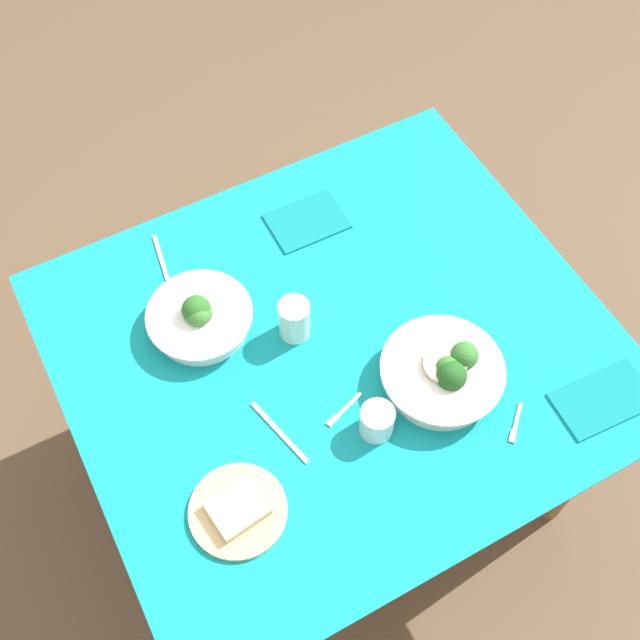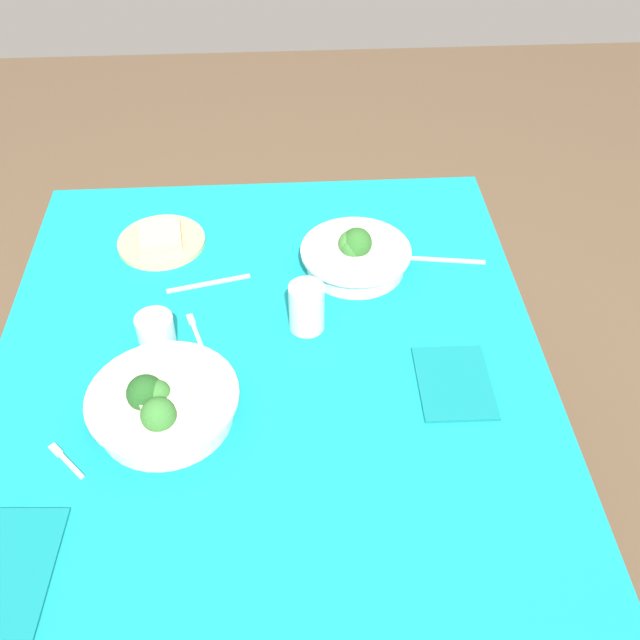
# 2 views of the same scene
# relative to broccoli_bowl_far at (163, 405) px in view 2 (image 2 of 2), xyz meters

# --- Properties ---
(ground_plane) EXTENTS (6.00, 6.00, 0.00)m
(ground_plane) POSITION_rel_broccoli_bowl_far_xyz_m (0.16, -0.19, -0.74)
(ground_plane) COLOR brown
(dining_table) EXTENTS (1.19, 1.06, 0.70)m
(dining_table) POSITION_rel_broccoli_bowl_far_xyz_m (0.16, -0.19, -0.14)
(dining_table) COLOR teal
(dining_table) RESTS_ON ground_plane
(broccoli_bowl_far) EXTENTS (0.27, 0.27, 0.10)m
(broccoli_bowl_far) POSITION_rel_broccoli_bowl_far_xyz_m (0.00, 0.00, 0.00)
(broccoli_bowl_far) COLOR silver
(broccoli_bowl_far) RESTS_ON dining_table
(broccoli_bowl_near) EXTENTS (0.24, 0.24, 0.10)m
(broccoli_bowl_near) POSITION_rel_broccoli_bowl_far_xyz_m (0.40, -0.38, -0.00)
(broccoli_bowl_near) COLOR white
(broccoli_bowl_near) RESTS_ON dining_table
(bread_side_plate) EXTENTS (0.20, 0.20, 0.03)m
(bread_side_plate) POSITION_rel_broccoli_bowl_far_xyz_m (0.51, 0.05, -0.03)
(bread_side_plate) COLOR #D6B27A
(bread_side_plate) RESTS_ON dining_table
(water_glass_center) EXTENTS (0.07, 0.07, 0.10)m
(water_glass_center) POSITION_rel_broccoli_bowl_far_xyz_m (0.22, -0.26, 0.01)
(water_glass_center) COLOR silver
(water_glass_center) RESTS_ON dining_table
(water_glass_side) EXTENTS (0.07, 0.07, 0.08)m
(water_glass_side) POSITION_rel_broccoli_bowl_far_xyz_m (0.18, 0.03, 0.00)
(water_glass_side) COLOR silver
(water_glass_side) RESTS_ON dining_table
(fork_by_far_bowl) EXTENTS (0.08, 0.07, 0.00)m
(fork_by_far_bowl) POSITION_rel_broccoli_bowl_far_xyz_m (-0.08, 0.16, -0.03)
(fork_by_far_bowl) COLOR #B7B7BC
(fork_by_far_bowl) RESTS_ON dining_table
(fork_by_near_bowl) EXTENTS (0.10, 0.04, 0.00)m
(fork_by_near_bowl) POSITION_rel_broccoli_bowl_far_xyz_m (0.22, -0.04, -0.03)
(fork_by_near_bowl) COLOR #B7B7BC
(fork_by_near_bowl) RESTS_ON dining_table
(table_knife_left) EXTENTS (0.05, 0.18, 0.00)m
(table_knife_left) POSITION_rel_broccoli_bowl_far_xyz_m (0.36, -0.06, -0.03)
(table_knife_left) COLOR #B7B7BC
(table_knife_left) RESTS_ON dining_table
(table_knife_right) EXTENTS (0.04, 0.20, 0.00)m
(table_knife_right) POSITION_rel_broccoli_bowl_far_xyz_m (0.42, -0.57, -0.03)
(table_knife_right) COLOR #B7B7BC
(table_knife_right) RESTS_ON dining_table
(napkin_folded_upper) EXTENTS (0.22, 0.14, 0.01)m
(napkin_folded_upper) POSITION_rel_broccoli_bowl_far_xyz_m (-0.28, 0.20, -0.03)
(napkin_folded_upper) COLOR #0F777D
(napkin_folded_upper) RESTS_ON dining_table
(napkin_folded_lower) EXTENTS (0.19, 0.14, 0.01)m
(napkin_folded_lower) POSITION_rel_broccoli_bowl_far_xyz_m (0.05, -0.53, -0.03)
(napkin_folded_lower) COLOR #0F777D
(napkin_folded_lower) RESTS_ON dining_table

